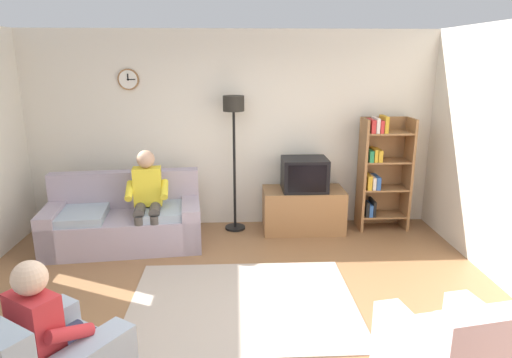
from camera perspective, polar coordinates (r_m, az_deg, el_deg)
ground_plane at (r=4.25m, az=-2.94°, el=-18.04°), size 12.00×12.00×0.00m
back_wall_assembly at (r=6.29m, az=-3.07°, el=6.26°), size 6.20×0.17×2.70m
couch at (r=5.94m, az=-16.42°, el=-5.26°), size 1.98×1.07×0.90m
tv_stand at (r=6.22m, az=6.04°, el=-3.94°), size 1.10×0.56×0.59m
tv at (r=6.05m, az=6.21°, el=0.60°), size 0.60×0.49×0.44m
bookshelf at (r=6.39m, az=15.62°, el=1.02°), size 0.68×0.36×1.59m
floor_lamp at (r=5.97m, az=-2.84°, el=6.74°), size 0.28×0.28×1.85m
area_rug at (r=4.55m, az=-1.70°, el=-15.51°), size 2.20×1.70×0.01m
person_on_couch at (r=5.65m, az=-13.70°, el=-2.00°), size 0.54×0.57×1.24m
person_in_left_armchair at (r=3.39m, az=-24.81°, el=-16.91°), size 0.61×0.64×1.12m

